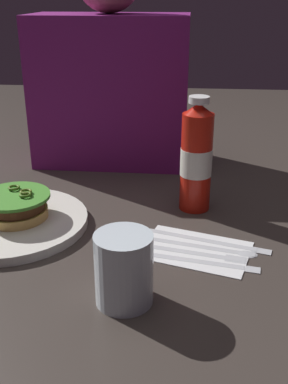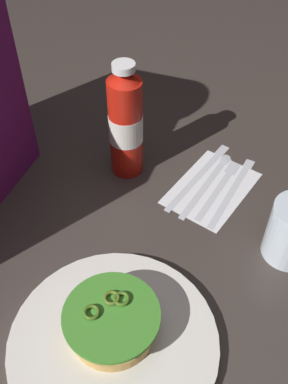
% 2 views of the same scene
% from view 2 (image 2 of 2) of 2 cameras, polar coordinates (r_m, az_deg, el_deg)
% --- Properties ---
extents(ground_plane, '(3.00, 3.00, 0.00)m').
position_cam_2_polar(ground_plane, '(0.69, 7.65, -14.95)').
color(ground_plane, '#39312C').
extents(dinner_plate, '(0.29, 0.29, 0.02)m').
position_cam_2_polar(dinner_plate, '(0.65, -3.94, -18.79)').
color(dinner_plate, silver).
rests_on(dinner_plate, ground_plane).
extents(burger_sandwich, '(0.13, 0.13, 0.05)m').
position_cam_2_polar(burger_sandwich, '(0.63, -4.16, -16.44)').
color(burger_sandwich, tan).
rests_on(burger_sandwich, dinner_plate).
extents(ketchup_bottle, '(0.06, 0.06, 0.23)m').
position_cam_2_polar(ketchup_bottle, '(0.81, -2.38, 8.72)').
color(ketchup_bottle, red).
rests_on(ketchup_bottle, ground_plane).
extents(napkin, '(0.21, 0.17, 0.00)m').
position_cam_2_polar(napkin, '(0.84, 8.76, 0.53)').
color(napkin, silver).
rests_on(napkin, ground_plane).
extents(steak_knife, '(0.21, 0.05, 0.00)m').
position_cam_2_polar(steak_knife, '(0.85, 11.64, 0.73)').
color(steak_knife, silver).
rests_on(steak_knife, napkin).
extents(fork_utensil, '(0.18, 0.05, 0.00)m').
position_cam_2_polar(fork_utensil, '(0.85, 10.02, 1.09)').
color(fork_utensil, silver).
rests_on(fork_utensil, napkin).
extents(spoon_utensil, '(0.20, 0.06, 0.00)m').
position_cam_2_polar(spoon_utensil, '(0.87, 8.96, 2.24)').
color(spoon_utensil, silver).
rests_on(spoon_utensil, napkin).
extents(butter_knife, '(0.22, 0.08, 0.00)m').
position_cam_2_polar(butter_knife, '(0.87, 7.57, 2.74)').
color(butter_knife, silver).
rests_on(butter_knife, napkin).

